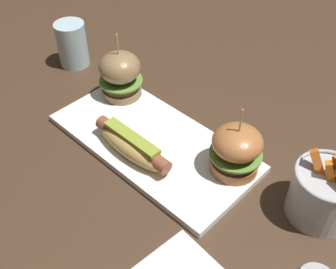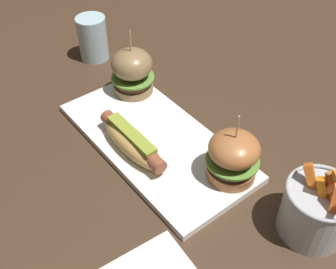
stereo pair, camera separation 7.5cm
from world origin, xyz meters
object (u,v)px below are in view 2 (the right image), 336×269
at_px(slider_right, 233,156).
at_px(platter_main, 155,141).
at_px(hot_dog, 133,142).
at_px(slider_left, 132,71).
at_px(water_glass, 93,38).
at_px(fries_bucket, 317,209).

bearing_deg(slider_right, platter_main, -162.74).
height_order(hot_dog, slider_left, slider_left).
xyz_separation_m(platter_main, hot_dog, (0.00, -0.05, 0.03)).
height_order(slider_left, slider_right, slider_left).
xyz_separation_m(hot_dog, slider_left, (-0.15, 0.11, 0.03)).
relative_size(hot_dog, water_glass, 1.67).
distance_m(hot_dog, water_glass, 0.36).
height_order(platter_main, hot_dog, hot_dog).
bearing_deg(water_glass, platter_main, -11.42).
bearing_deg(fries_bucket, platter_main, -166.05).
bearing_deg(platter_main, water_glass, 168.58).
distance_m(hot_dog, slider_left, 0.19).
bearing_deg(platter_main, slider_right, 17.26).
bearing_deg(hot_dog, water_glass, 160.65).
bearing_deg(slider_right, hot_dog, -146.77).
bearing_deg(platter_main, slider_left, 159.89).
bearing_deg(fries_bucket, hot_dog, -157.21).
relative_size(platter_main, water_glass, 3.84).
height_order(hot_dog, fries_bucket, fries_bucket).
relative_size(hot_dog, fries_bucket, 1.22).
bearing_deg(hot_dog, slider_left, 145.24).
bearing_deg(water_glass, hot_dog, -19.35).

